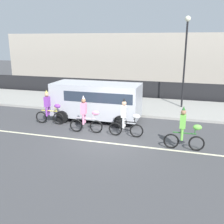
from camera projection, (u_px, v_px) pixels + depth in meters
The scene contains 11 objects.
ground_plane at pixel (109, 139), 12.48m from camera, with size 80.00×80.00×0.00m, color #424244.
road_centre_line at pixel (106, 143), 12.02m from camera, with size 36.00×0.14×0.01m, color beige.
sidewalk_curb at pixel (136, 106), 18.47m from camera, with size 60.00×5.00×0.15m, color #9E9B93.
fence_line at pixel (143, 90), 20.98m from camera, with size 40.00×0.08×1.40m, color black.
building_backdrop at pixel (142, 58), 28.91m from camera, with size 28.00×8.00×5.18m, color #B2A899.
parade_cyclist_purple at pixel (49, 109), 14.54m from camera, with size 1.72×0.50×1.92m.
parade_cyclist_pink at pixel (86, 117), 13.14m from camera, with size 1.72×0.50×1.92m.
parade_cyclist_zebra at pixel (126, 120), 12.59m from camera, with size 1.72×0.50×1.92m.
parade_cyclist_lime at pixel (185, 131), 11.06m from camera, with size 1.72×0.50×1.92m.
parked_van_silver at pixel (98, 99), 15.05m from camera, with size 5.00×2.22×2.18m.
street_lamp_post at pixel (186, 49), 16.84m from camera, with size 0.36×0.36×5.86m.
Camera 1 is at (3.47, -11.16, 4.57)m, focal length 42.00 mm.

